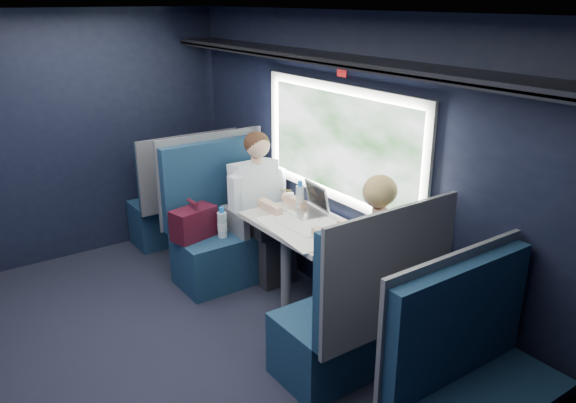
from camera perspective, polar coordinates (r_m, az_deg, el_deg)
ground at (r=4.23m, az=-10.40°, el=-14.70°), size 2.80×4.20×0.01m
room_shell at (r=3.61m, az=-11.53°, el=5.13°), size 3.00×4.40×2.40m
table at (r=4.36m, az=1.43°, el=-3.20°), size 0.62×1.00×0.74m
seat_bay_near at (r=5.03m, az=-6.35°, el=-2.98°), size 1.06×0.62×1.26m
seat_bay_far at (r=3.77m, az=7.14°, el=-11.63°), size 1.04×0.62×1.26m
seat_row_front at (r=5.82m, az=-10.57°, el=-0.11°), size 1.04×0.51×1.16m
seat_row_back at (r=3.28m, az=18.45°, el=-18.19°), size 1.04×0.51×1.16m
man at (r=4.91m, az=-2.75°, el=0.22°), size 0.53×0.56×1.32m
woman at (r=3.88m, az=8.47°, el=-5.45°), size 0.53×0.56×1.32m
papers at (r=4.24m, az=2.02°, el=-2.73°), size 0.60×0.81×0.01m
laptop at (r=4.53m, az=2.35°, el=-0.32°), size 0.27×0.34×0.24m
bottle_small at (r=4.60m, az=1.23°, el=0.52°), size 0.07×0.07×0.24m
cup at (r=4.75m, az=0.19°, el=0.38°), size 0.07×0.07×0.09m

